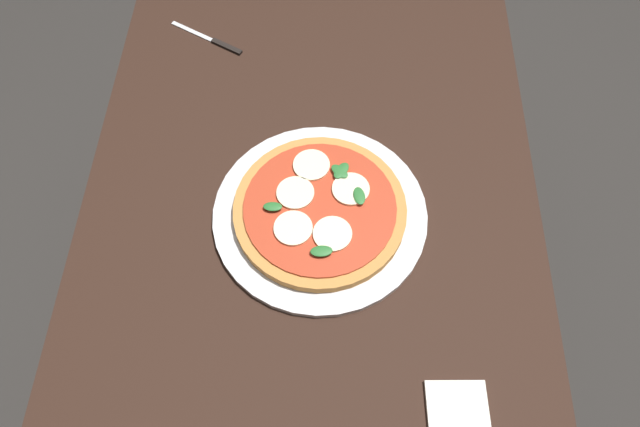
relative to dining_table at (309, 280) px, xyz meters
The scene contains 6 objects.
ground_plane 0.66m from the dining_table, ahead, with size 6.00×6.00×0.00m, color #2D2B28.
dining_table is the anchor object (origin of this frame).
serving_tray 0.14m from the dining_table, 13.91° to the right, with size 0.37×0.37×0.01m, color silver.
pizza 0.15m from the dining_table, 13.44° to the right, with size 0.30×0.30×0.03m.
napkin 0.37m from the dining_table, 139.28° to the right, with size 0.13×0.09×0.01m, color white.
knife 0.54m from the dining_table, 24.12° to the left, with size 0.09×0.16×0.01m.
Camera 1 is at (-0.42, -0.04, 1.67)m, focal length 33.17 mm.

